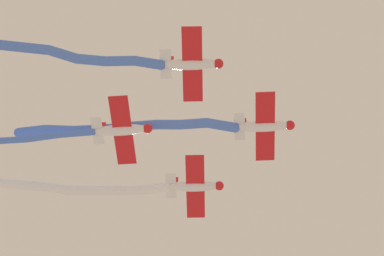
{
  "coord_description": "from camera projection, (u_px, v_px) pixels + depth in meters",
  "views": [
    {
      "loc": [
        44.76,
        25.43,
        1.81
      ],
      "look_at": [
        5.41,
        4.19,
        67.58
      ],
      "focal_mm": 78.93,
      "sensor_mm": 36.0,
      "label": 1
    }
  ],
  "objects": [
    {
      "name": "airplane_lead",
      "position": [
        265.0,
        126.0,
        79.52
      ],
      "size": [
        7.74,
        6.02,
        1.95
      ],
      "rotation": [
        0.0,
        0.0,
        2.02
      ],
      "color": "white"
    },
    {
      "name": "smoke_trail_lead",
      "position": [
        126.0,
        128.0,
        80.87
      ],
      "size": [
        9.44,
        20.24,
        2.95
      ],
      "color": "#4C75DB"
    },
    {
      "name": "airplane_left_wing",
      "position": [
        195.0,
        186.0,
        83.05
      ],
      "size": [
        7.69,
        6.0,
        1.95
      ],
      "rotation": [
        0.0,
        0.0,
        2.05
      ],
      "color": "white"
    },
    {
      "name": "smoke_trail_left_wing",
      "position": [
        74.0,
        188.0,
        82.25
      ],
      "size": [
        10.93,
        15.84,
        2.17
      ],
      "color": "white"
    },
    {
      "name": "airplane_right_wing",
      "position": [
        192.0,
        64.0,
        76.08
      ],
      "size": [
        7.69,
        5.99,
        1.95
      ],
      "rotation": [
        0.0,
        0.0,
        2.05
      ],
      "color": "white"
    },
    {
      "name": "smoke_trail_right_wing",
      "position": [
        39.0,
        50.0,
        74.85
      ],
      "size": [
        14.69,
        17.71,
        1.75
      ],
      "color": "#4C75DB"
    },
    {
      "name": "airplane_slot",
      "position": [
        122.0,
        130.0,
        79.52
      ],
      "size": [
        7.78,
        6.03,
        1.95
      ],
      "rotation": [
        0.0,
        0.0,
        1.99
      ],
      "color": "white"
    }
  ]
}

